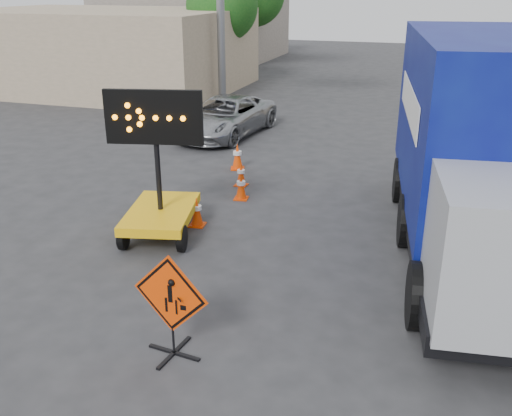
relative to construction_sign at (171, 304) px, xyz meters
The scene contains 12 objects.
ground 0.99m from the construction_sign, 80.85° to the left, with size 100.00×100.00×0.00m, color #2D2D30.
storefront_left_near 24.77m from the construction_sign, 124.26° to the left, with size 14.00×10.00×4.00m, color tan.
storefront_left_far 37.57m from the construction_sign, 113.43° to the left, with size 12.00×10.00×4.40m, color #A6988A.
tree_left_near 24.03m from the construction_sign, 109.45° to the left, with size 3.71×3.71×6.03m.
construction_sign is the anchor object (origin of this frame).
arrow_board 4.53m from the construction_sign, 119.25° to the left, with size 2.03×2.54×3.26m.
pickup_truck 13.43m from the construction_sign, 107.80° to the left, with size 2.32×5.02×1.40m, color #A3A5AA.
box_truck 6.89m from the construction_sign, 50.28° to the left, with size 3.92×9.50×4.37m.
cone_a 4.97m from the construction_sign, 109.65° to the left, with size 0.40×0.40×0.71m.
cone_b 6.78m from the construction_sign, 100.93° to the left, with size 0.40×0.40×0.69m.
cone_c 7.83m from the construction_sign, 102.10° to the left, with size 0.35×0.35×0.65m.
cone_d 9.33m from the construction_sign, 104.00° to the left, with size 0.51×0.51×0.80m.
Camera 1 is at (3.39, -6.96, 5.28)m, focal length 40.00 mm.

